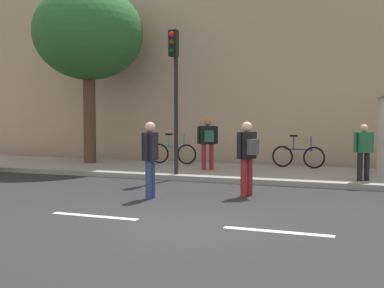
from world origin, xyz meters
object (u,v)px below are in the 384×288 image
(traffic_light, at_px, (175,78))
(pedestrian_near_pole, at_px, (247,152))
(bicycle_upright, at_px, (298,156))
(pedestrian_with_backpack, at_px, (364,148))
(bicycle_leaning, at_px, (173,153))
(street_tree, at_px, (88,34))
(pedestrian_in_light_jacket, at_px, (150,154))
(pedestrian_in_red_top, at_px, (208,139))

(traffic_light, xyz_separation_m, pedestrian_near_pole, (2.68, -2.07, -1.93))
(traffic_light, distance_m, bicycle_upright, 5.05)
(pedestrian_with_backpack, bearing_deg, bicycle_leaning, 159.92)
(street_tree, xyz_separation_m, pedestrian_with_backpack, (9.48, -1.69, -3.80))
(traffic_light, xyz_separation_m, pedestrian_with_backpack, (5.21, 0.49, -1.95))
(pedestrian_in_light_jacket, xyz_separation_m, pedestrian_with_backpack, (4.51, 3.65, 0.01))
(street_tree, bearing_deg, pedestrian_in_light_jacket, -47.04)
(pedestrian_near_pole, distance_m, bicycle_upright, 5.22)
(bicycle_leaning, bearing_deg, pedestrian_in_red_top, -37.74)
(pedestrian_in_light_jacket, relative_size, pedestrian_in_red_top, 1.07)
(pedestrian_in_red_top, bearing_deg, pedestrian_near_pole, -58.70)
(traffic_light, xyz_separation_m, street_tree, (-4.26, 2.18, 1.86))
(pedestrian_in_red_top, height_order, bicycle_leaning, pedestrian_in_red_top)
(bicycle_leaning, relative_size, bicycle_upright, 1.00)
(traffic_light, relative_size, pedestrian_in_light_jacket, 2.40)
(street_tree, height_order, pedestrian_in_light_jacket, street_tree)
(pedestrian_with_backpack, bearing_deg, traffic_light, -174.66)
(street_tree, xyz_separation_m, bicycle_leaning, (3.02, 0.67, -4.29))
(street_tree, bearing_deg, pedestrian_with_backpack, -10.11)
(traffic_light, xyz_separation_m, pedestrian_in_red_top, (0.53, 1.47, -1.85))
(pedestrian_in_red_top, height_order, bicycle_upright, pedestrian_in_red_top)
(pedestrian_in_light_jacket, height_order, bicycle_leaning, pedestrian_in_light_jacket)
(pedestrian_in_light_jacket, distance_m, bicycle_upright, 6.75)
(pedestrian_near_pole, bearing_deg, bicycle_upright, 84.89)
(street_tree, relative_size, pedestrian_in_red_top, 3.94)
(traffic_light, distance_m, street_tree, 5.13)
(pedestrian_with_backpack, distance_m, bicycle_upright, 3.37)
(pedestrian_near_pole, height_order, bicycle_leaning, pedestrian_near_pole)
(bicycle_upright, bearing_deg, pedestrian_with_backpack, -51.77)
(pedestrian_with_backpack, xyz_separation_m, bicycle_upright, (-2.07, 2.62, -0.49))
(street_tree, distance_m, pedestrian_in_red_top, 6.10)
(pedestrian_in_red_top, bearing_deg, traffic_light, -109.84)
(pedestrian_in_light_jacket, xyz_separation_m, bicycle_leaning, (-1.95, 6.01, -0.48))
(pedestrian_in_red_top, bearing_deg, pedestrian_in_light_jacket, -87.84)
(traffic_light, xyz_separation_m, pedestrian_in_light_jacket, (0.71, -3.16, -1.96))
(street_tree, height_order, bicycle_upright, street_tree)
(pedestrian_in_light_jacket, bearing_deg, pedestrian_with_backpack, 39.00)
(traffic_light, height_order, pedestrian_with_backpack, traffic_light)
(pedestrian_near_pole, relative_size, bicycle_leaning, 0.98)
(traffic_light, height_order, pedestrian_in_red_top, traffic_light)
(traffic_light, bearing_deg, pedestrian_with_backpack, 5.34)
(pedestrian_near_pole, xyz_separation_m, pedestrian_in_red_top, (-2.15, 3.54, 0.09))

